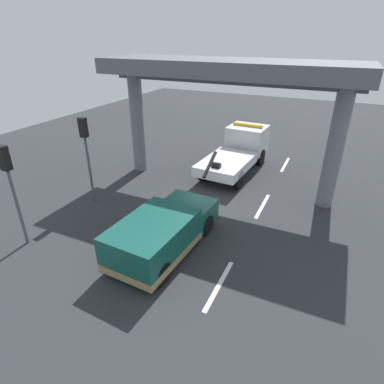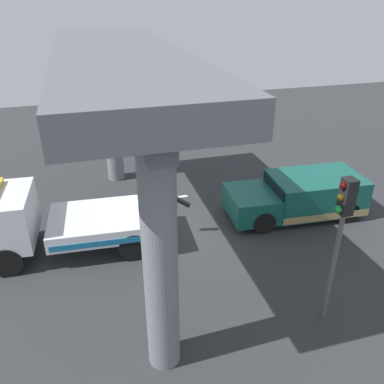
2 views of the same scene
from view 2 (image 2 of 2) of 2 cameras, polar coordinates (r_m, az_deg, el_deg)
name	(u,v)px [view 2 (image 2 of 2)]	position (r m, az deg, el deg)	size (l,w,h in m)	color
ground_plane	(172,234)	(14.69, -2.84, -6.03)	(60.00, 40.00, 0.10)	#2D3033
lane_stripe_west	(286,183)	(18.79, 13.32, 1.30)	(2.60, 0.16, 0.01)	silver
lane_stripe_mid	(158,200)	(16.90, -4.91, -1.09)	(2.60, 0.16, 0.01)	silver
lane_stripe_east	(6,220)	(17.03, -25.14, -3.60)	(2.60, 0.16, 0.01)	silver
tow_truck_white	(47,220)	(13.92, -20.08, -3.85)	(7.31, 2.74, 2.46)	white
towed_van_green	(300,196)	(16.01, 15.30, -0.60)	(5.31, 2.48, 1.58)	#145147
overpass_structure	(120,81)	(12.29, -10.27, 15.42)	(3.60, 12.65, 6.46)	slate
traffic_light_far	(341,222)	(10.11, 20.64, -4.04)	(0.39, 0.32, 4.18)	#515456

